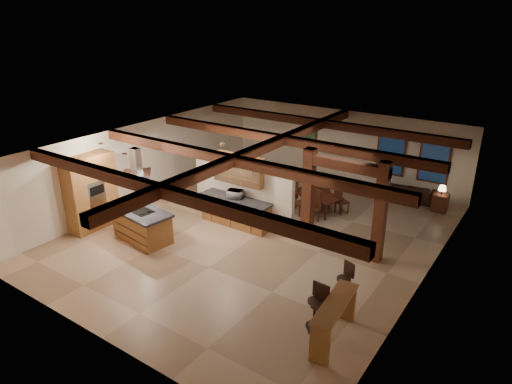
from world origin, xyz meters
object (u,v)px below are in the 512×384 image
(dining_table, at_px, (315,202))
(sofa, at_px, (408,192))
(kitchen_island, at_px, (142,225))
(bar_counter, at_px, (335,315))

(dining_table, bearing_deg, sofa, 65.38)
(kitchen_island, distance_m, bar_counter, 6.85)
(kitchen_island, bearing_deg, dining_table, 56.09)
(kitchen_island, bearing_deg, bar_counter, -7.52)
(kitchen_island, bearing_deg, sofa, 53.94)
(kitchen_island, relative_size, dining_table, 1.19)
(kitchen_island, distance_m, sofa, 9.61)
(kitchen_island, relative_size, bar_counter, 1.13)
(dining_table, height_order, sofa, sofa)
(sofa, distance_m, bar_counter, 8.74)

